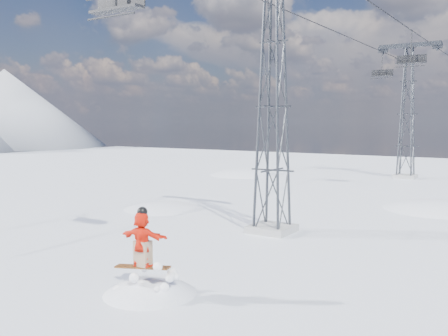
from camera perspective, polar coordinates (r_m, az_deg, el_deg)
The scene contains 8 objects.
ground at distance 16.32m, azimuth -10.41°, elevation -12.07°, with size 120.00×120.00×0.00m, color white.
snow_terrain at distance 38.84m, azimuth 7.05°, elevation -16.54°, with size 39.00×37.00×22.00m.
lift_tower_near at distance 21.73m, azimuth 5.61°, elevation 6.92°, with size 5.20×1.80×11.43m.
lift_tower_far at distance 45.43m, azimuth 20.21°, elevation 5.78°, with size 5.20×1.80×11.43m.
haul_cables at distance 32.93m, azimuth 15.21°, elevation 15.63°, with size 4.46×51.00×0.06m.
lift_chair_near at distance 17.71m, azimuth -12.07°, elevation 17.95°, with size 2.10×0.60×2.61m.
lift_chair_mid at distance 36.10m, azimuth 20.59°, elevation 11.49°, with size 1.93×0.55×2.39m.
lift_chair_far at distance 46.02m, azimuth 17.60°, elevation 10.26°, with size 1.86×0.53×2.30m.
Camera 1 is at (10.70, -11.33, 4.86)m, focal length 40.00 mm.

